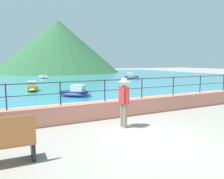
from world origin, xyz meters
name	(u,v)px	position (x,y,z in m)	size (l,w,h in m)	color
ground_plane	(151,143)	(0.00, 0.00, 0.00)	(120.00, 120.00, 0.00)	gray
promenade_wall	(105,109)	(0.00, 3.20, 0.35)	(20.00, 0.56, 0.70)	tan
railing	(105,86)	(0.00, 3.20, 1.32)	(18.44, 0.04, 0.90)	#282623
lake_water	(33,79)	(0.00, 25.84, 0.03)	(64.00, 44.32, 0.06)	teal
hill_main	(58,46)	(7.56, 42.97, 5.55)	(25.94, 25.94, 11.09)	#285633
person_walking	(124,100)	(0.04, 1.69, 0.98)	(0.38, 0.57, 1.75)	slate
boat_1	(75,93)	(0.47, 8.80, 0.33)	(2.31, 2.21, 0.76)	#2D4C9E
boat_2	(32,87)	(-1.66, 13.12, 0.33)	(1.19, 2.40, 0.76)	gold
boat_3	(44,77)	(1.44, 26.28, 0.26)	(1.39, 2.44, 0.36)	white
boat_4	(131,76)	(12.02, 20.58, 0.33)	(2.44, 1.93, 0.76)	gray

